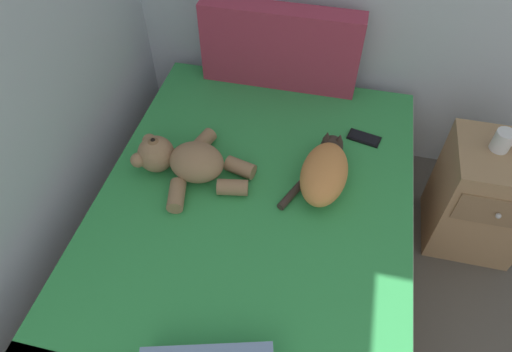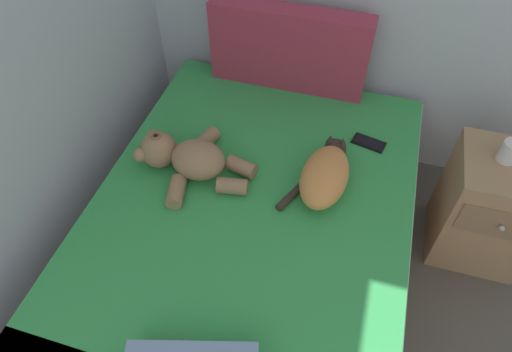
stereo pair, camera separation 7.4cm
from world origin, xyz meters
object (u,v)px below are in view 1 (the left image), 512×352
object	(u,v)px
bed	(249,252)
nightstand	(482,197)
cat	(325,171)
mug	(503,141)
teddy_bear	(185,161)
cell_phone	(364,138)
patterned_cushion	(280,48)

from	to	relation	value
bed	nightstand	xyz separation A→B (m)	(1.02, 0.52, 0.04)
cat	mug	world-z (taller)	mug
cat	mug	xyz separation A→B (m)	(0.72, 0.29, 0.05)
teddy_bear	cell_phone	bearing A→B (deg)	27.45
bed	teddy_bear	world-z (taller)	teddy_bear
cat	cell_phone	bearing A→B (deg)	63.44
patterned_cushion	mug	size ratio (longest dim) A/B	6.53
patterned_cushion	cell_phone	size ratio (longest dim) A/B	4.88
teddy_bear	nightstand	world-z (taller)	teddy_bear
nightstand	bed	bearing A→B (deg)	-153.08
bed	teddy_bear	size ratio (longest dim) A/B	3.75
cat	bed	bearing A→B (deg)	-136.54
cell_phone	mug	bearing A→B (deg)	-1.36
cell_phone	nightstand	size ratio (longest dim) A/B	0.27
cat	cell_phone	world-z (taller)	cat
bed	nightstand	world-z (taller)	nightstand
teddy_bear	nightstand	xyz separation A→B (m)	(1.33, 0.34, -0.29)
cat	teddy_bear	xyz separation A→B (m)	(-0.58, -0.08, 0.00)
patterned_cushion	mug	distance (m)	1.09
patterned_cushion	cell_phone	xyz separation A→B (m)	(0.47, -0.33, -0.20)
cell_phone	mug	size ratio (longest dim) A/B	1.34
teddy_bear	cell_phone	size ratio (longest dim) A/B	3.22
bed	patterned_cushion	size ratio (longest dim) A/B	2.47
bed	mug	size ratio (longest dim) A/B	16.14
mug	patterned_cushion	bearing A→B (deg)	161.65
cell_phone	nightstand	xyz separation A→B (m)	(0.60, -0.04, -0.22)
cell_phone	nightstand	distance (m)	0.64
patterned_cushion	teddy_bear	bearing A→B (deg)	-110.47
nightstand	cat	bearing A→B (deg)	-160.58
bed	cat	xyz separation A→B (m)	(0.27, 0.25, 0.33)
mug	bed	bearing A→B (deg)	-151.10
bed	nightstand	distance (m)	1.14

